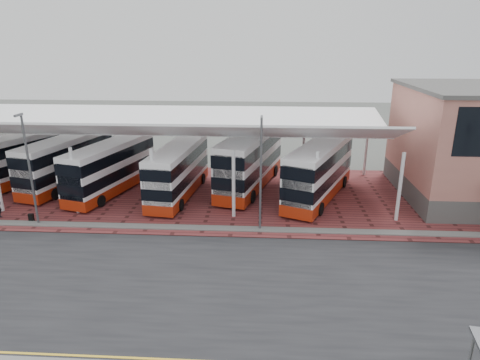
{
  "coord_description": "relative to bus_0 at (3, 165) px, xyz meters",
  "views": [
    {
      "loc": [
        2.22,
        -21.09,
        12.83
      ],
      "look_at": [
        0.57,
        6.82,
        3.5
      ],
      "focal_mm": 32.0,
      "sensor_mm": 36.0,
      "label": 1
    }
  ],
  "objects": [
    {
      "name": "bus_5",
      "position": [
        27.38,
        -0.63,
        0.06
      ],
      "size": [
        6.85,
        11.3,
        4.62
      ],
      "rotation": [
        0.0,
        0.0,
        -0.41
      ],
      "color": "white",
      "rests_on": "forecourt"
    },
    {
      "name": "bus_3",
      "position": [
        15.64,
        -0.73,
        -0.11
      ],
      "size": [
        3.6,
        10.6,
        4.28
      ],
      "rotation": [
        0.0,
        0.0,
        -0.12
      ],
      "color": "white",
      "rests_on": "forecourt"
    },
    {
      "name": "bus_4",
      "position": [
        21.59,
        1.81,
        0.19
      ],
      "size": [
        5.71,
        12.13,
        4.87
      ],
      "rotation": [
        0.0,
        0.0,
        -0.26
      ],
      "color": "white",
      "rests_on": "forecourt"
    },
    {
      "name": "bus_0",
      "position": [
        0.0,
        0.0,
        0.0
      ],
      "size": [
        6.54,
        11.04,
        4.5
      ],
      "rotation": [
        0.0,
        0.0,
        -0.4
      ],
      "color": "white",
      "rests_on": "forecourt"
    },
    {
      "name": "forecourt",
      "position": [
        22.6,
        -0.48,
        -2.26
      ],
      "size": [
        72.0,
        16.0,
        0.06
      ],
      "primitive_type": "cube",
      "color": "brown",
      "rests_on": "ground"
    },
    {
      "name": "lamp_west",
      "position": [
        6.6,
        -7.2,
        2.06
      ],
      "size": [
        0.16,
        0.9,
        8.07
      ],
      "color": "#515257",
      "rests_on": "ground"
    },
    {
      "name": "bus_2",
      "position": [
        9.68,
        -0.17,
        -0.1
      ],
      "size": [
        5.11,
        10.71,
        4.31
      ],
      "rotation": [
        0.0,
        0.0,
        -0.27
      ],
      "color": "white",
      "rests_on": "forecourt"
    },
    {
      "name": "canopy",
      "position": [
        14.6,
        0.46,
        3.5
      ],
      "size": [
        37.0,
        11.63,
        7.07
      ],
      "color": "white",
      "rests_on": "ground"
    },
    {
      "name": "ground",
      "position": [
        20.6,
        -13.48,
        -2.29
      ],
      "size": [
        140.0,
        140.0,
        0.0
      ],
      "primitive_type": "plane",
      "color": "#4D504B"
    },
    {
      "name": "suitcase",
      "position": [
        5.89,
        -6.79,
        -1.94
      ],
      "size": [
        0.34,
        0.24,
        0.58
      ],
      "primitive_type": "cube",
      "color": "black",
      "rests_on": "forecourt"
    },
    {
      "name": "north_kerb",
      "position": [
        20.6,
        -7.28,
        -2.22
      ],
      "size": [
        120.0,
        0.8,
        0.14
      ],
      "primitive_type": "cube",
      "color": "slate",
      "rests_on": "ground"
    },
    {
      "name": "bus_1",
      "position": [
        5.2,
        1.24,
        -0.04
      ],
      "size": [
        4.95,
        10.98,
        4.41
      ],
      "rotation": [
        0.0,
        0.0,
        -0.24
      ],
      "color": "white",
      "rests_on": "forecourt"
    },
    {
      "name": "lamp_east",
      "position": [
        22.6,
        -7.2,
        2.06
      ],
      "size": [
        0.16,
        0.9,
        8.07
      ],
      "color": "#515257",
      "rests_on": "ground"
    },
    {
      "name": "road",
      "position": [
        20.6,
        -14.48,
        -2.28
      ],
      "size": [
        120.0,
        14.0,
        0.02
      ],
      "primitive_type": "cube",
      "color": "black",
      "rests_on": "ground"
    }
  ]
}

